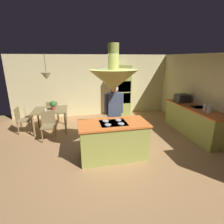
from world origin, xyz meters
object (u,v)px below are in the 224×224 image
canister_flour (210,109)px  canister_sugar (205,108)px  oven_tower (122,91)px  chair_at_corner (21,119)px  potted_plant_on_table (53,105)px  chair_facing_island (48,124)px  kitchen_island (113,140)px  microwave_on_counter (182,98)px  person_at_island (114,111)px  dining_table (50,112)px  cup_on_table (45,110)px  chair_by_back_wall (53,111)px

canister_flour → canister_sugar: 0.18m
canister_flour → oven_tower: bearing=119.8°
oven_tower → canister_sugar: oven_tower is taller
chair_at_corner → potted_plant_on_table: 1.13m
chair_facing_island → chair_at_corner: 1.15m
kitchen_island → chair_facing_island: 2.21m
potted_plant_on_table → microwave_on_counter: size_ratio=0.65×
kitchen_island → person_at_island: size_ratio=0.97×
potted_plant_on_table → canister_sugar: bearing=-20.5°
kitchen_island → dining_table: bearing=129.0°
chair_facing_island → canister_flour: bearing=-14.9°
kitchen_island → microwave_on_counter: 3.27m
oven_tower → potted_plant_on_table: 2.94m
kitchen_island → cup_on_table: 2.63m
oven_tower → canister_flour: oven_tower is taller
kitchen_island → potted_plant_on_table: size_ratio=5.61×
chair_facing_island → oven_tower: bearing=33.2°
dining_table → chair_at_corner: (-0.93, -0.00, -0.16)m
potted_plant_on_table → cup_on_table: 0.31m
canister_sugar → microwave_on_counter: size_ratio=0.47×
chair_by_back_wall → person_at_island: bearing=131.7°
chair_facing_island → potted_plant_on_table: bearing=79.0°
cup_on_table → canister_sugar: bearing=-17.7°
cup_on_table → canister_sugar: canister_sugar is taller
oven_tower → cup_on_table: size_ratio=23.66×
potted_plant_on_table → chair_at_corner: bearing=176.2°
chair_facing_island → cup_on_table: chair_facing_island is taller
canister_flour → person_at_island: bearing=169.7°
kitchen_island → dining_table: size_ratio=1.54×
potted_plant_on_table → kitchen_island: bearing=-52.1°
kitchen_island → oven_tower: bearing=71.3°
chair_at_corner → oven_tower: bearing=-72.9°
person_at_island → potted_plant_on_table: (-1.75, 1.35, -0.07)m
kitchen_island → dining_table: 2.71m
chair_at_corner → canister_sugar: 5.75m
chair_at_corner → cup_on_table: 0.90m
oven_tower → chair_at_corner: 3.94m
kitchen_island → chair_by_back_wall: kitchen_island is taller
potted_plant_on_table → dining_table: bearing=150.3°
kitchen_island → canister_flour: size_ratio=8.39×
cup_on_table → canister_sugar: size_ratio=0.42×
oven_tower → chair_facing_island: (-2.80, -1.83, -0.56)m
person_at_island → canister_sugar: size_ratio=8.06×
chair_facing_island → canister_sugar: 4.68m
dining_table → microwave_on_counter: 4.59m
chair_facing_island → cup_on_table: size_ratio=9.67×
dining_table → cup_on_table: bearing=-116.0°
chair_facing_island → chair_at_corner: bearing=143.4°
person_at_island → microwave_on_counter: (2.67, 0.83, 0.06)m
person_at_island → chair_at_corner: 3.18m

